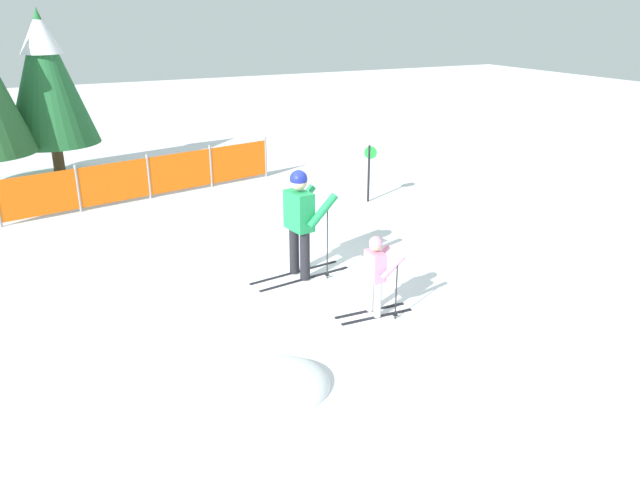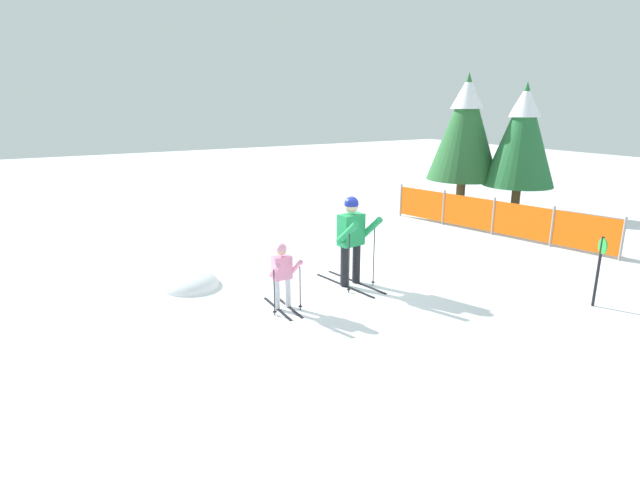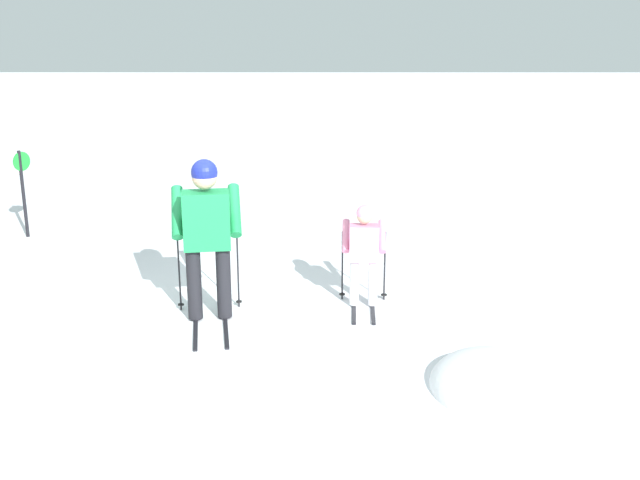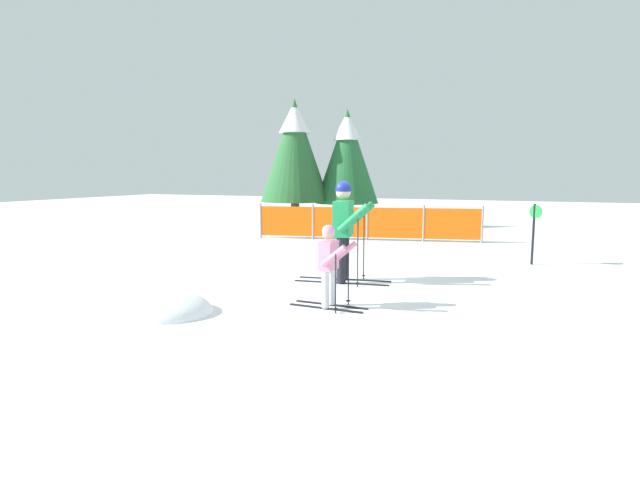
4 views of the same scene
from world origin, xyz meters
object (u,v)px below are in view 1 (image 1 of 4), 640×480
safety_fence (149,177)px  trail_marker (369,167)px  skier_adult (300,214)px  conifer_far (46,75)px  skier_child (376,269)px

safety_fence → trail_marker: bearing=-29.1°
skier_adult → trail_marker: skier_adult is taller
skier_adult → safety_fence: 5.74m
skier_adult → trail_marker: (3.14, 3.12, -0.27)m
safety_fence → conifer_far: 4.03m
skier_child → safety_fence: bearing=104.8°
trail_marker → safety_fence: bearing=150.9°
conifer_far → trail_marker: conifer_far is taller
trail_marker → skier_child: bearing=-119.7°
skier_adult → conifer_far: conifer_far is taller
skier_child → trail_marker: 5.57m
conifer_far → trail_marker: bearing=-42.1°
skier_child → trail_marker: trail_marker is taller
skier_adult → skier_child: skier_adult is taller
skier_child → trail_marker: size_ratio=0.93×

